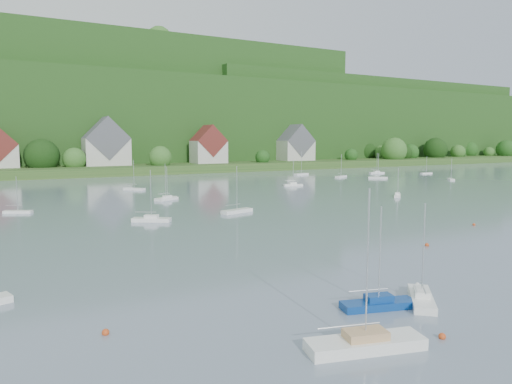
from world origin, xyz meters
TOP-DOWN VIEW (x-y plane):
  - far_shore_strip at (0.00, 200.00)m, footprint 600.00×60.00m
  - forested_ridge at (0.39, 268.57)m, footprint 620.00×181.22m
  - village_building_2 at (5.00, 188.00)m, footprint 16.00×11.44m
  - village_building_3 at (45.00, 186.00)m, footprint 13.00×10.40m
  - village_building_4 at (90.00, 190.00)m, footprint 15.00×10.40m
  - near_sailboat_1 at (-4.84, 33.70)m, footprint 5.87×3.02m
  - near_sailboat_2 at (-10.39, 28.86)m, footprint 7.45×3.72m
  - near_sailboat_3 at (-1.02, 33.10)m, footprint 4.99×5.33m
  - mooring_buoy_0 at (-5.02, 27.80)m, footprint 0.47×0.47m
  - mooring_buoy_1 at (1.86, 36.15)m, footprint 0.41×0.41m
  - mooring_buoy_2 at (31.32, 52.68)m, footprint 0.42×0.42m
  - mooring_buoy_3 at (14.59, 46.46)m, footprint 0.48×0.48m
  - mooring_buoy_5 at (-23.56, 38.49)m, footprint 0.49×0.49m
  - far_sailboat_cluster at (9.41, 115.26)m, footprint 196.76×72.42m

SIDE VIEW (x-z plane):
  - mooring_buoy_0 at x=-5.02m, z-range -0.23..0.23m
  - mooring_buoy_1 at x=1.86m, z-range -0.21..0.21m
  - mooring_buoy_2 at x=31.32m, z-range -0.21..0.21m
  - mooring_buoy_3 at x=14.59m, z-range -0.24..0.24m
  - mooring_buoy_5 at x=-23.56m, z-range -0.25..0.25m
  - far_sailboat_cluster at x=9.41m, z-range -3.98..4.73m
  - near_sailboat_1 at x=-4.84m, z-range -3.39..4.24m
  - near_sailboat_3 at x=-1.02m, z-range -3.43..4.28m
  - near_sailboat_2 at x=-10.39m, z-range -4.36..5.33m
  - far_shore_strip at x=0.00m, z-range 0.00..3.00m
  - village_building_3 at x=45.00m, z-range 1.68..17.18m
  - village_building_4 at x=90.00m, z-range 1.34..17.84m
  - village_building_2 at x=5.00m, z-range 1.27..19.27m
  - forested_ridge at x=0.39m, z-range -12.06..57.83m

